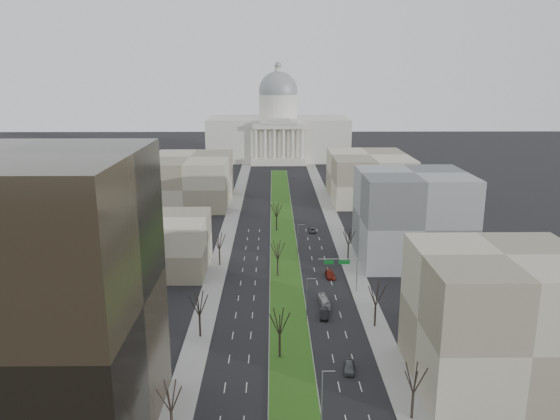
{
  "coord_description": "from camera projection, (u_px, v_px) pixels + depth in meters",
  "views": [
    {
      "loc": [
        -3.1,
        -47.95,
        49.54
      ],
      "look_at": [
        -1.06,
        107.63,
        10.06
      ],
      "focal_mm": 35.0,
      "sensor_mm": 36.0,
      "label": 1
    }
  ],
  "objects": [
    {
      "name": "building_far_right",
      "position": [
        369.0,
        177.0,
        216.85
      ],
      "size": [
        30.0,
        40.0,
        18.0
      ],
      "primitive_type": "cube",
      "color": "gray",
      "rests_on": "ground"
    },
    {
      "name": "building_glass_tower",
      "position": [
        12.0,
        306.0,
        70.75
      ],
      "size": [
        34.0,
        30.0,
        40.0
      ],
      "primitive_type": "cube",
      "color": "black",
      "rests_on": "ground"
    },
    {
      "name": "mast_arm_signs",
      "position": [
        345.0,
        267.0,
        125.24
      ],
      "size": [
        9.12,
        0.24,
        8.09
      ],
      "color": "gray",
      "rests_on": "ground"
    },
    {
      "name": "ground",
      "position": [
        283.0,
        231.0,
        175.0
      ],
      "size": [
        600.0,
        600.0,
        0.0
      ],
      "primitive_type": "plane",
      "color": "black",
      "rests_on": "ground"
    },
    {
      "name": "streetlamp_median_a",
      "position": [
        322.0,
        398.0,
        76.95
      ],
      "size": [
        1.9,
        0.2,
        9.16
      ],
      "color": "gray",
      "rests_on": "ground"
    },
    {
      "name": "median",
      "position": [
        283.0,
        231.0,
        174.0
      ],
      "size": [
        8.0,
        222.03,
        0.2
      ],
      "color": "#999993",
      "rests_on": "ground"
    },
    {
      "name": "tree_median_a",
      "position": [
        280.0,
        321.0,
        95.72
      ],
      "size": [
        5.4,
        5.4,
        9.72
      ],
      "color": "black",
      "rests_on": "ground"
    },
    {
      "name": "tree_right_near",
      "position": [
        414.0,
        378.0,
        78.59
      ],
      "size": [
        5.16,
        5.16,
        9.29
      ],
      "color": "black",
      "rests_on": "ground"
    },
    {
      "name": "tree_median_b",
      "position": [
        278.0,
        250.0,
        134.49
      ],
      "size": [
        5.4,
        5.4,
        9.72
      ],
      "color": "black",
      "rests_on": "ground"
    },
    {
      "name": "car_red",
      "position": [
        330.0,
        274.0,
        135.29
      ],
      "size": [
        2.35,
        5.28,
        1.5
      ],
      "primitive_type": "imported",
      "rotation": [
        0.0,
        0.0,
        0.05
      ],
      "color": "maroon",
      "rests_on": "ground"
    },
    {
      "name": "tree_left_near",
      "position": [
        170.0,
        396.0,
        74.3
      ],
      "size": [
        5.1,
        5.1,
        9.18
      ],
      "color": "black",
      "rests_on": "ground"
    },
    {
      "name": "streetlamp_median_c",
      "position": [
        298.0,
        240.0,
        149.64
      ],
      "size": [
        1.9,
        0.2,
        9.16
      ],
      "color": "gray",
      "rests_on": "ground"
    },
    {
      "name": "building_beige_left",
      "position": [
        156.0,
        244.0,
        138.94
      ],
      "size": [
        26.0,
        22.0,
        14.0
      ],
      "primitive_type": "cube",
      "color": "gray",
      "rests_on": "ground"
    },
    {
      "name": "building_far_left",
      "position": [
        191.0,
        180.0,
        211.11
      ],
      "size": [
        30.0,
        40.0,
        18.0
      ],
      "primitive_type": "cube",
      "color": "gray",
      "rests_on": "ground"
    },
    {
      "name": "car_black",
      "position": [
        324.0,
        314.0,
        113.23
      ],
      "size": [
        2.14,
        4.94,
        1.58
      ],
      "primitive_type": "imported",
      "rotation": [
        0.0,
        0.0,
        -0.1
      ],
      "color": "black",
      "rests_on": "ground"
    },
    {
      "name": "streetlamp_median_b",
      "position": [
        307.0,
        298.0,
        110.87
      ],
      "size": [
        1.9,
        0.2,
        9.16
      ],
      "color": "gray",
      "rests_on": "ground"
    },
    {
      "name": "tree_right_far",
      "position": [
        349.0,
        237.0,
        146.48
      ],
      "size": [
        5.04,
        5.04,
        9.07
      ],
      "color": "black",
      "rests_on": "ground"
    },
    {
      "name": "box_van",
      "position": [
        324.0,
        301.0,
        118.96
      ],
      "size": [
        2.2,
        6.67,
        1.82
      ],
      "primitive_type": "imported",
      "rotation": [
        0.0,
        0.0,
        0.1
      ],
      "color": "silver",
      "rests_on": "ground"
    },
    {
      "name": "sidewalk_left",
      "position": [
        221.0,
        256.0,
        150.53
      ],
      "size": [
        5.0,
        330.0,
        0.15
      ],
      "primitive_type": "cube",
      "color": "gray",
      "rests_on": "ground"
    },
    {
      "name": "tree_right_mid",
      "position": [
        376.0,
        293.0,
        107.55
      ],
      "size": [
        5.52,
        5.52,
        9.94
      ],
      "color": "black",
      "rests_on": "ground"
    },
    {
      "name": "tree_median_c",
      "position": [
        277.0,
        210.0,
        173.25
      ],
      "size": [
        5.4,
        5.4,
        9.72
      ],
      "color": "black",
      "rests_on": "ground"
    },
    {
      "name": "tree_left_mid",
      "position": [
        199.0,
        303.0,
        103.28
      ],
      "size": [
        5.4,
        5.4,
        9.72
      ],
      "color": "black",
      "rests_on": "ground"
    },
    {
      "name": "building_tan_right",
      "position": [
        498.0,
        319.0,
        87.43
      ],
      "size": [
        26.0,
        24.0,
        22.0
      ],
      "primitive_type": "cube",
      "color": "gray",
      "rests_on": "ground"
    },
    {
      "name": "building_grey_right",
      "position": [
        412.0,
        217.0,
        145.35
      ],
      "size": [
        28.0,
        26.0,
        24.0
      ],
      "primitive_type": "cube",
      "color": "slate",
      "rests_on": "ground"
    },
    {
      "name": "sidewalk_right",
      "position": [
        348.0,
        256.0,
        150.98
      ],
      "size": [
        5.0,
        330.0,
        0.15
      ],
      "primitive_type": "cube",
      "color": "gray",
      "rests_on": "ground"
    },
    {
      "name": "capitol",
      "position": [
        278.0,
        131.0,
        315.97
      ],
      "size": [
        80.0,
        46.0,
        55.0
      ],
      "color": "beige",
      "rests_on": "ground"
    },
    {
      "name": "car_grey_near",
      "position": [
        349.0,
        367.0,
        92.87
      ],
      "size": [
        2.46,
        4.79,
        1.56
      ],
      "primitive_type": "imported",
      "rotation": [
        0.0,
        0.0,
        -0.14
      ],
      "color": "#4E5255",
      "rests_on": "ground"
    },
    {
      "name": "tree_left_far",
      "position": [
        219.0,
        241.0,
        142.08
      ],
      "size": [
        5.28,
        5.28,
        9.5
      ],
      "color": "black",
      "rests_on": "ground"
    },
    {
      "name": "car_grey_far",
      "position": [
        312.0,
        230.0,
        173.42
      ],
      "size": [
        2.3,
        4.55,
        1.23
      ],
      "primitive_type": "imported",
      "rotation": [
        0.0,
        0.0,
        0.06
      ],
      "color": "#424449",
      "rests_on": "ground"
    }
  ]
}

